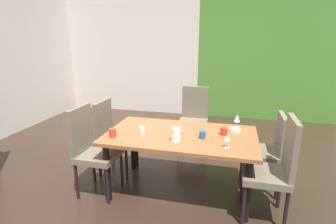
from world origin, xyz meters
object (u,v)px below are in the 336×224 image
Objects in this scene: chair_right_near at (276,166)px; wine_glass_north at (227,138)px; chair_right_far at (268,148)px; serving_bowl_right at (235,130)px; cup_near_shelf at (224,131)px; cup_west at (142,130)px; cup_rear at (113,133)px; wine_glass_south at (237,118)px; chair_left_far at (112,133)px; chair_head_far at (194,116)px; chair_left_near at (91,147)px; pitcher_corner at (176,135)px; dining_table at (181,140)px; cup_near_window at (202,135)px.

chair_right_near is 7.48× the size of wine_glass_north.
chair_right_far is 0.44m from serving_bowl_right.
chair_right_near is at bearing -0.07° from wine_glass_north.
cup_west is at bearing -167.63° from cup_near_shelf.
cup_west is at bearing 170.79° from wine_glass_north.
cup_west is (0.29, 0.15, -0.00)m from cup_rear.
chair_right_near is at bearing -59.20° from wine_glass_south.
chair_right_near is 1.44m from cup_west.
chair_left_far is 1.97m from chair_right_far.
cup_near_shelf is (1.46, -0.18, 0.21)m from chair_left_far.
chair_left_far reaches higher than chair_right_far.
cup_near_shelf is (-0.04, 0.35, -0.06)m from wine_glass_north.
cup_near_shelf is (0.51, -1.17, 0.20)m from chair_head_far.
wine_glass_south is (1.61, 0.64, 0.27)m from chair_left_near.
chair_right_near is 1.03m from pitcher_corner.
chair_head_far is (-0.04, 1.25, -0.07)m from dining_table.
pitcher_corner is (-0.26, -0.15, 0.03)m from cup_near_window.
chair_right_near reaches higher than serving_bowl_right.
pitcher_corner reaches higher than dining_table.
cup_near_shelf is (-0.52, 0.35, 0.18)m from chair_right_near.
cup_near_window reaches higher than dining_table.
cup_rear is at bearing -158.92° from serving_bowl_right.
cup_near_shelf is at bearing 36.10° from cup_near_window.
chair_left_near is 1.53m from wine_glass_north.
chair_right_far is at bearing 25.12° from cup_near_window.
cup_near_shelf is 0.99× the size of cup_west.
cup_rear is at bearing -163.56° from cup_near_shelf.
chair_left_far is 0.96× the size of chair_head_far.
cup_near_window is (0.29, -1.33, 0.20)m from chair_head_far.
chair_head_far is at bearing 113.77° from cup_near_shelf.
chair_right_near is (1.98, -0.53, 0.03)m from chair_left_far.
cup_rear reaches higher than cup_west.
dining_table is 18.68× the size of cup_rear.
chair_left_far is 11.44× the size of cup_near_shelf.
dining_table is 1.78× the size of chair_right_far.
chair_left_far is 1.04× the size of chair_right_far.
chair_head_far is 0.99× the size of chair_left_near.
cup_near_shelf is at bearing 10.11° from dining_table.
chair_left_near is at bearing -162.37° from serving_bowl_right.
chair_right_far is 0.76m from wine_glass_north.
cup_rear is (0.28, 0.00, 0.20)m from chair_left_near.
dining_table is at bearing 20.45° from cup_rear.
cup_west is (-0.95, 0.15, -0.06)m from wine_glass_north.
pitcher_corner is at bearing 3.60° from cup_rear.
chair_left_far is 2.06m from chair_right_near.
chair_left_far is at bearing 74.96° from chair_right_near.
chair_right_far is 5.65× the size of wine_glass_south.
dining_table is at bearing 152.90° from wine_glass_north.
serving_bowl_right is at bearing 89.02° from chair_left_far.
serving_bowl_right is 1.58× the size of cup_near_window.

